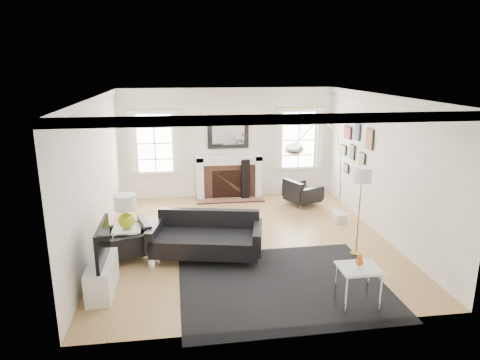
{
  "coord_description": "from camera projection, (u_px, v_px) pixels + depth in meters",
  "views": [
    {
      "loc": [
        -1.19,
        -7.79,
        3.35
      ],
      "look_at": [
        -0.06,
        0.3,
        1.14
      ],
      "focal_mm": 32.0,
      "sensor_mm": 36.0,
      "label": 1
    }
  ],
  "objects": [
    {
      "name": "floor",
      "position": [
        245.0,
        239.0,
        8.48
      ],
      "size": [
        6.0,
        6.0,
        0.0
      ],
      "primitive_type": "plane",
      "color": "olive",
      "rests_on": "ground"
    },
    {
      "name": "armchair_left",
      "position": [
        131.0,
        241.0,
        7.66
      ],
      "size": [
        0.9,
        0.96,
        0.53
      ],
      "color": "black",
      "rests_on": "floor"
    },
    {
      "name": "back_wall",
      "position": [
        228.0,
        143.0,
        10.98
      ],
      "size": [
        5.5,
        0.04,
        2.8
      ],
      "primitive_type": "cube",
      "color": "white",
      "rests_on": "floor"
    },
    {
      "name": "armchair_right",
      "position": [
        301.0,
        193.0,
        10.48
      ],
      "size": [
        0.95,
        1.0,
        0.53
      ],
      "color": "black",
      "rests_on": "floor"
    },
    {
      "name": "sofa",
      "position": [
        207.0,
        238.0,
        7.65
      ],
      "size": [
        2.11,
        1.28,
        0.64
      ],
      "color": "black",
      "rests_on": "floor"
    },
    {
      "name": "speaker_tower",
      "position": [
        245.0,
        179.0,
        10.93
      ],
      "size": [
        0.23,
        0.23,
        1.04
      ],
      "primitive_type": "cube",
      "rotation": [
        0.0,
        0.0,
        0.1
      ],
      "color": "black",
      "rests_on": "floor"
    },
    {
      "name": "stick_floor_lamp",
      "position": [
        362.0,
        179.0,
        7.44
      ],
      "size": [
        0.33,
        0.33,
        1.64
      ],
      "color": "#A48E39",
      "rests_on": "floor"
    },
    {
      "name": "gourd_lamp",
      "position": [
        126.0,
        209.0,
        7.48
      ],
      "size": [
        0.39,
        0.39,
        0.62
      ],
      "color": "#A3B917",
      "rests_on": "side_table_left"
    },
    {
      "name": "area_rug",
      "position": [
        282.0,
        284.0,
        6.72
      ],
      "size": [
        3.24,
        2.72,
        0.01
      ],
      "primitive_type": "cube",
      "rotation": [
        0.0,
        0.0,
        0.02
      ],
      "color": "black",
      "rests_on": "floor"
    },
    {
      "name": "orange_vase",
      "position": [
        359.0,
        261.0,
        5.92
      ],
      "size": [
        0.11,
        0.11,
        0.17
      ],
      "color": "#C35319",
      "rests_on": "nesting_table"
    },
    {
      "name": "coffee_table",
      "position": [
        224.0,
        222.0,
        8.45
      ],
      "size": [
        0.84,
        0.84,
        0.37
      ],
      "color": "silver",
      "rests_on": "floor"
    },
    {
      "name": "arc_floor_lamp",
      "position": [
        319.0,
        172.0,
        8.48
      ],
      "size": [
        1.68,
        1.56,
        2.38
      ],
      "color": "silver",
      "rests_on": "floor"
    },
    {
      "name": "nesting_table",
      "position": [
        358.0,
        275.0,
        5.97
      ],
      "size": [
        0.57,
        0.48,
        0.63
      ],
      "color": "silver",
      "rests_on": "floor"
    },
    {
      "name": "tv_unit",
      "position": [
        102.0,
        272.0,
        6.44
      ],
      "size": [
        0.35,
        1.0,
        1.09
      ],
      "color": "white",
      "rests_on": "floor"
    },
    {
      "name": "crown_molding",
      "position": [
        246.0,
        99.0,
        7.76
      ],
      "size": [
        5.5,
        6.0,
        0.12
      ],
      "primitive_type": "cube",
      "color": "white",
      "rests_on": "back_wall"
    },
    {
      "name": "fireplace",
      "position": [
        229.0,
        177.0,
        11.01
      ],
      "size": [
        1.7,
        0.69,
        1.11
      ],
      "color": "white",
      "rests_on": "floor"
    },
    {
      "name": "gallery_wall",
      "position": [
        355.0,
        148.0,
        9.68
      ],
      "size": [
        0.04,
        1.73,
        1.29
      ],
      "color": "black",
      "rests_on": "right_wall"
    },
    {
      "name": "right_wall",
      "position": [
        382.0,
        166.0,
        8.48
      ],
      "size": [
        0.04,
        6.0,
        2.8
      ],
      "primitive_type": "cube",
      "color": "white",
      "rests_on": "floor"
    },
    {
      "name": "ceiling",
      "position": [
        246.0,
        96.0,
        7.75
      ],
      "size": [
        5.5,
        6.0,
        0.02
      ],
      "primitive_type": "cube",
      "color": "white",
      "rests_on": "back_wall"
    },
    {
      "name": "left_wall",
      "position": [
        96.0,
        176.0,
        7.75
      ],
      "size": [
        0.04,
        6.0,
        2.8
      ],
      "primitive_type": "cube",
      "color": "white",
      "rests_on": "floor"
    },
    {
      "name": "mantel_mirror",
      "position": [
        228.0,
        134.0,
        10.87
      ],
      "size": [
        1.05,
        0.07,
        0.75
      ],
      "color": "black",
      "rests_on": "back_wall"
    },
    {
      "name": "window_left",
      "position": [
        155.0,
        143.0,
        10.67
      ],
      "size": [
        1.24,
        0.15,
        1.62
      ],
      "color": "white",
      "rests_on": "back_wall"
    },
    {
      "name": "side_table_left",
      "position": [
        127.0,
        234.0,
        7.6
      ],
      "size": [
        0.5,
        0.5,
        0.54
      ],
      "color": "silver",
      "rests_on": "floor"
    },
    {
      "name": "front_wall",
      "position": [
        282.0,
        229.0,
        5.24
      ],
      "size": [
        5.5,
        0.04,
        2.8
      ],
      "primitive_type": "cube",
      "color": "white",
      "rests_on": "floor"
    },
    {
      "name": "window_right",
      "position": [
        299.0,
        140.0,
        11.16
      ],
      "size": [
        1.24,
        0.15,
        1.62
      ],
      "color": "white",
      "rests_on": "back_wall"
    }
  ]
}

